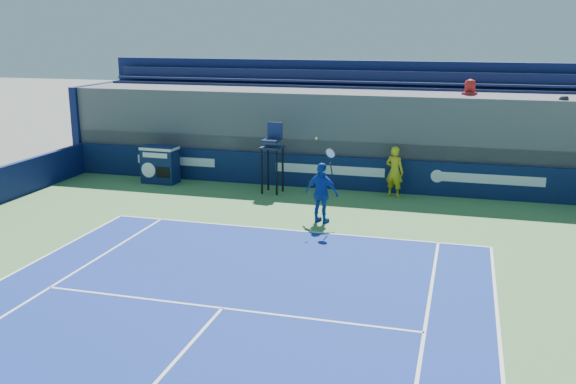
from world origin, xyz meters
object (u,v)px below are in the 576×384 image
(ball_person, at_px, (394,172))
(match_clock, at_px, (160,164))
(tennis_player, at_px, (322,193))
(umpire_chair, at_px, (273,150))

(ball_person, relative_size, match_clock, 1.26)
(ball_person, distance_m, tennis_player, 4.04)
(match_clock, bearing_deg, ball_person, 1.70)
(ball_person, xyz_separation_m, tennis_player, (-1.73, -3.65, 0.03))
(umpire_chair, bearing_deg, tennis_player, -51.64)
(ball_person, relative_size, umpire_chair, 0.71)
(ball_person, distance_m, match_clock, 8.69)
(umpire_chair, xyz_separation_m, tennis_player, (2.46, -3.11, -0.60))
(umpire_chair, bearing_deg, ball_person, 7.32)
(umpire_chair, distance_m, tennis_player, 4.01)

